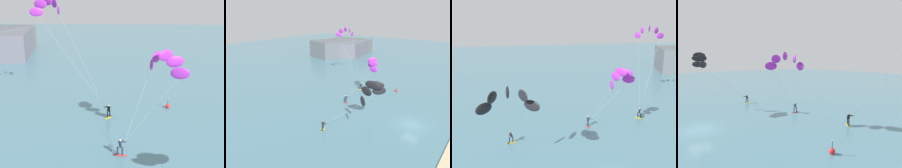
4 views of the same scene
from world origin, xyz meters
TOP-DOWN VIEW (x-y plane):
  - kitesurfer_nearshore at (14.64, 23.63)m, footprint 8.04×10.46m
  - kitesurfer_mid_water at (4.02, 10.19)m, footprint 5.82×6.99m
  - kitesurfer_far_out at (-10.02, 2.77)m, footprint 6.03×9.68m

SIDE VIEW (x-z plane):
  - kitesurfer_mid_water at x=4.02m, z-range 3.24..12.80m
  - kitesurfer_far_out at x=-10.02m, z-range 3.30..13.07m
  - kitesurfer_nearshore at x=14.64m, z-range 5.36..19.52m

